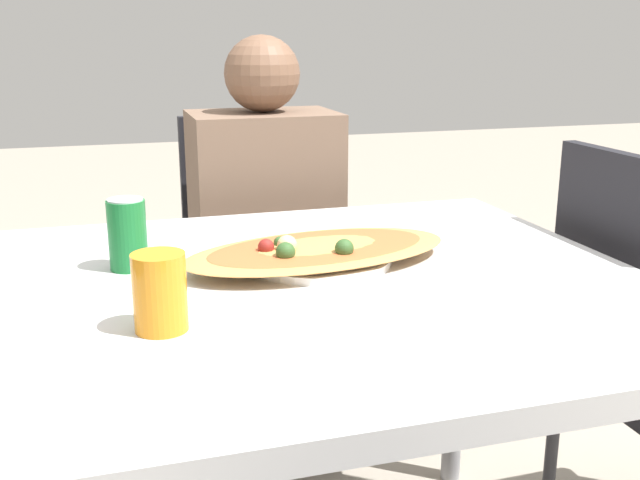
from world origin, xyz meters
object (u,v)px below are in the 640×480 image
Objects in this scene: dining_table at (316,319)px; pizza_main at (317,252)px; chair_far_seated at (258,268)px; soda_can at (127,234)px; person_seated at (266,222)px; drink_glass at (160,292)px.

dining_table is 0.13m from pizza_main.
dining_table is 0.85m from chair_far_seated.
chair_far_seated reaches higher than soda_can.
person_seated is 0.93m from drink_glass.
drink_glass is at bearing -141.51° from pizza_main.
pizza_main is at bearing -11.16° from soda_can.
person_seated is 0.63m from pizza_main.
chair_far_seated is at bearing 86.45° from pizza_main.
soda_can is at bearing 56.51° from person_seated.
person_seated is at bearing 85.77° from pizza_main.
pizza_main is at bearing 85.77° from person_seated.
chair_far_seated is 1.08m from drink_glass.
drink_glass is (-0.34, -0.98, 0.30)m from chair_far_seated.
chair_far_seated is 0.79m from pizza_main.
soda_can is (-0.37, -0.56, 0.14)m from person_seated.
soda_can is at bearing 168.84° from pizza_main.
pizza_main is 0.33m from soda_can.
dining_table is at bearing -26.83° from soda_can.
chair_far_seated is 7.37× the size of soda_can.
dining_table is at bearing 29.14° from drink_glass.
drink_glass is at bearing -84.64° from soda_can.
dining_table is at bearing 84.91° from chair_far_seated.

